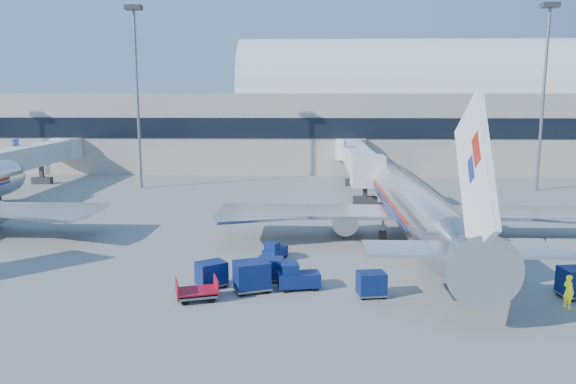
{
  "coord_description": "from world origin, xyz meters",
  "views": [
    {
      "loc": [
        1.41,
        -40.36,
        11.79
      ],
      "look_at": [
        -0.28,
        6.0,
        3.75
      ],
      "focal_mm": 35.0,
      "sensor_mm": 36.0,
      "label": 1
    }
  ],
  "objects_px": {
    "tug_right": "(474,268)",
    "airliner_main": "(414,206)",
    "cart_train_b": "(252,276)",
    "cart_train_c": "(211,274)",
    "jetbridge_near": "(357,158)",
    "barrier_near": "(524,245)",
    "cart_open_red": "(197,293)",
    "barrier_mid": "(567,245)",
    "tug_left": "(274,251)",
    "mast_west": "(136,70)",
    "cart_train_a": "(270,269)",
    "mast_east": "(545,70)",
    "ramp_worker": "(569,291)",
    "jetbridge_mid": "(32,156)",
    "tug_lead": "(297,277)",
    "cart_solo_near": "(371,284)"
  },
  "relations": [
    {
      "from": "tug_right",
      "to": "airliner_main",
      "type": "bearing_deg",
      "value": 138.48
    },
    {
      "from": "cart_train_b",
      "to": "cart_train_c",
      "type": "relative_size",
      "value": 1.13
    },
    {
      "from": "jetbridge_near",
      "to": "tug_right",
      "type": "height_order",
      "value": "jetbridge_near"
    },
    {
      "from": "jetbridge_near",
      "to": "cart_train_c",
      "type": "xyz_separation_m",
      "value": [
        -12.16,
        -37.93,
        -3.07
      ]
    },
    {
      "from": "barrier_near",
      "to": "cart_open_red",
      "type": "distance_m",
      "value": 25.69
    },
    {
      "from": "barrier_mid",
      "to": "tug_left",
      "type": "xyz_separation_m",
      "value": [
        -22.3,
        -3.08,
        0.18
      ]
    },
    {
      "from": "airliner_main",
      "to": "mast_west",
      "type": "height_order",
      "value": "mast_west"
    },
    {
      "from": "barrier_near",
      "to": "cart_train_a",
      "type": "height_order",
      "value": "cart_train_a"
    },
    {
      "from": "mast_west",
      "to": "cart_open_red",
      "type": "distance_m",
      "value": 44.59
    },
    {
      "from": "cart_open_red",
      "to": "tug_right",
      "type": "bearing_deg",
      "value": -2.07
    },
    {
      "from": "mast_west",
      "to": "tug_left",
      "type": "height_order",
      "value": "mast_west"
    },
    {
      "from": "mast_east",
      "to": "cart_train_b",
      "type": "distance_m",
      "value": 51.45
    },
    {
      "from": "mast_east",
      "to": "ramp_worker",
      "type": "distance_m",
      "value": 44.44
    },
    {
      "from": "jetbridge_mid",
      "to": "mast_east",
      "type": "xyz_separation_m",
      "value": [
        64.4,
        -0.81,
        10.86
      ]
    },
    {
      "from": "cart_open_red",
      "to": "tug_lead",
      "type": "bearing_deg",
      "value": 2.62
    },
    {
      "from": "cart_solo_near",
      "to": "cart_train_c",
      "type": "bearing_deg",
      "value": 162.11
    },
    {
      "from": "barrier_mid",
      "to": "cart_solo_near",
      "type": "xyz_separation_m",
      "value": [
        -16.12,
        -10.5,
        0.35
      ]
    },
    {
      "from": "barrier_near",
      "to": "tug_lead",
      "type": "relative_size",
      "value": 1.09
    },
    {
      "from": "mast_east",
      "to": "cart_train_c",
      "type": "relative_size",
      "value": 9.92
    },
    {
      "from": "jetbridge_near",
      "to": "mast_east",
      "type": "height_order",
      "value": "mast_east"
    },
    {
      "from": "airliner_main",
      "to": "cart_open_red",
      "type": "relative_size",
      "value": 13.52
    },
    {
      "from": "mast_west",
      "to": "mast_east",
      "type": "distance_m",
      "value": 50.0
    },
    {
      "from": "jetbridge_near",
      "to": "cart_train_a",
      "type": "xyz_separation_m",
      "value": [
        -8.58,
        -36.61,
        -3.13
      ]
    },
    {
      "from": "mast_west",
      "to": "tug_lead",
      "type": "bearing_deg",
      "value": -60.92
    },
    {
      "from": "airliner_main",
      "to": "cart_solo_near",
      "type": "relative_size",
      "value": 19.66
    },
    {
      "from": "mast_east",
      "to": "cart_solo_near",
      "type": "height_order",
      "value": "mast_east"
    },
    {
      "from": "barrier_mid",
      "to": "tug_lead",
      "type": "distance_m",
      "value": 22.56
    },
    {
      "from": "tug_right",
      "to": "cart_open_red",
      "type": "distance_m",
      "value": 17.95
    },
    {
      "from": "jetbridge_near",
      "to": "tug_left",
      "type": "xyz_separation_m",
      "value": [
        -8.6,
        -31.88,
        -3.3
      ]
    },
    {
      "from": "airliner_main",
      "to": "cart_solo_near",
      "type": "bearing_deg",
      "value": -110.31
    },
    {
      "from": "ramp_worker",
      "to": "barrier_mid",
      "type": "bearing_deg",
      "value": -44.84
    },
    {
      "from": "jetbridge_near",
      "to": "cart_train_c",
      "type": "distance_m",
      "value": 39.95
    },
    {
      "from": "cart_train_a",
      "to": "tug_lead",
      "type": "bearing_deg",
      "value": -36.16
    },
    {
      "from": "mast_east",
      "to": "tug_left",
      "type": "bearing_deg",
      "value": -134.93
    },
    {
      "from": "tug_right",
      "to": "cart_train_c",
      "type": "relative_size",
      "value": 1.02
    },
    {
      "from": "tug_lead",
      "to": "cart_train_c",
      "type": "distance_m",
      "value": 5.33
    },
    {
      "from": "mast_east",
      "to": "barrier_mid",
      "type": "height_order",
      "value": "mast_east"
    },
    {
      "from": "barrier_near",
      "to": "cart_train_b",
      "type": "distance_m",
      "value": 22.29
    },
    {
      "from": "cart_open_red",
      "to": "mast_east",
      "type": "bearing_deg",
      "value": 30.82
    },
    {
      "from": "airliner_main",
      "to": "cart_train_a",
      "type": "distance_m",
      "value": 15.21
    },
    {
      "from": "tug_lead",
      "to": "tug_right",
      "type": "height_order",
      "value": "tug_lead"
    },
    {
      "from": "jetbridge_mid",
      "to": "cart_solo_near",
      "type": "height_order",
      "value": "jetbridge_mid"
    },
    {
      "from": "airliner_main",
      "to": "cart_train_b",
      "type": "height_order",
      "value": "airliner_main"
    },
    {
      "from": "mast_west",
      "to": "cart_train_b",
      "type": "relative_size",
      "value": 8.75
    },
    {
      "from": "mast_west",
      "to": "barrier_near",
      "type": "height_order",
      "value": "mast_west"
    },
    {
      "from": "airliner_main",
      "to": "tug_left",
      "type": "xyz_separation_m",
      "value": [
        -11.0,
        -5.58,
        -2.3
      ]
    },
    {
      "from": "tug_lead",
      "to": "jetbridge_near",
      "type": "bearing_deg",
      "value": 69.08
    },
    {
      "from": "cart_train_c",
      "to": "jetbridge_mid",
      "type": "bearing_deg",
      "value": 93.73
    },
    {
      "from": "cart_train_b",
      "to": "cart_train_c",
      "type": "distance_m",
      "value": 2.7
    },
    {
      "from": "tug_right",
      "to": "jetbridge_near",
      "type": "bearing_deg",
      "value": 131.94
    }
  ]
}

